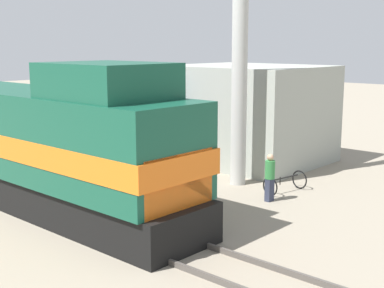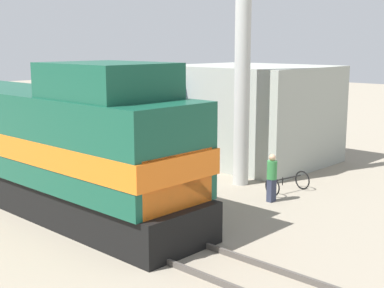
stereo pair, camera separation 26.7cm
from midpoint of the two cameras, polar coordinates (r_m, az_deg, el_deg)
The scene contains 11 objects.
ground_plane at distance 15.86m, azimuth -7.83°, elevation -8.96°, with size 120.00×120.00×0.00m, color gray.
rail_near at distance 15.43m, azimuth -9.94°, elevation -9.30°, with size 0.08×31.83×0.15m, color #4C4742.
rail_far at distance 16.27m, azimuth -5.86°, elevation -8.13°, with size 0.08×31.83×0.15m, color #4C4742.
locomotive at distance 18.77m, azimuth -16.26°, elevation 0.30°, with size 2.95×15.41×4.79m.
utility_pole at distance 19.98m, azimuth 5.87°, elevation 12.55°, with size 1.80×0.59×11.90m.
vendor_umbrella at distance 19.70m, azimuth -3.97°, elevation 1.10°, with size 2.15×2.15×2.28m.
billboard_sign at distance 22.87m, azimuth -1.64°, elevation 4.56°, with size 1.91×0.12×3.88m.
shrub_cluster at distance 20.22m, azimuth -6.03°, elevation -3.44°, with size 0.79×0.79×0.79m, color #2D722D.
person_bystander at distance 18.32m, azimuth 8.93°, elevation -3.41°, with size 0.34×0.34×1.65m.
bicycle at distance 19.62m, azimuth 10.56°, elevation -4.12°, with size 1.70×0.95×0.69m.
building_block_distant at distance 24.48m, azimuth 6.70°, elevation 3.24°, with size 5.58×6.55×4.34m, color #999E93.
Camera 2 is at (-9.23, -11.79, 5.30)m, focal length 50.00 mm.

